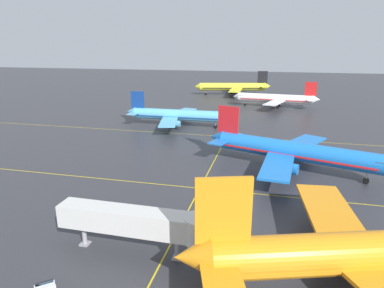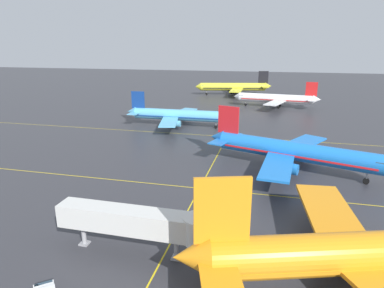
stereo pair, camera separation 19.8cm
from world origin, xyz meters
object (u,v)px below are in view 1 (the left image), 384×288
at_px(airliner_third_row, 177,115).
at_px(airliner_far_right_stand, 233,87).
at_px(airliner_front_gate, 380,252).
at_px(jet_bridge, 148,223).
at_px(airliner_far_left_stand, 275,99).
at_px(airliner_second_row, 293,151).

height_order(airliner_third_row, airliner_far_right_stand, airliner_far_right_stand).
height_order(airliner_front_gate, airliner_far_right_stand, airliner_front_gate).
height_order(airliner_front_gate, jet_bridge, airliner_front_gate).
height_order(airliner_far_left_stand, jet_bridge, airliner_far_left_stand).
height_order(airliner_third_row, airliner_far_left_stand, airliner_far_left_stand).
xyz_separation_m(airliner_front_gate, jet_bridge, (-23.80, 0.36, -0.21)).
xyz_separation_m(airliner_second_row, jet_bridge, (-17.43, -32.15, 0.20)).
distance_m(airliner_second_row, airliner_far_right_stand, 102.22).
bearing_deg(airliner_second_row, jet_bridge, -118.47).
bearing_deg(airliner_third_row, airliner_far_left_stand, 54.06).
bearing_deg(airliner_front_gate, airliner_third_row, 121.33).
bearing_deg(airliner_far_left_stand, jet_bridge, -98.03).
relative_size(airliner_third_row, jet_bridge, 1.71).
bearing_deg(airliner_second_row, airliner_front_gate, -78.92).
xyz_separation_m(airliner_third_row, airliner_far_left_stand, (28.50, 39.31, 0.06)).
bearing_deg(airliner_far_right_stand, airliner_third_row, -96.90).
xyz_separation_m(airliner_third_row, jet_bridge, (14.19, -62.06, 0.61)).
bearing_deg(airliner_second_row, airliner_far_right_stand, 103.12).
relative_size(airliner_far_left_stand, airliner_far_right_stand, 0.90).
xyz_separation_m(airliner_second_row, airliner_far_right_stand, (-23.20, 99.55, 0.07)).
relative_size(airliner_third_row, airliner_far_right_stand, 0.88).
xyz_separation_m(airliner_second_row, airliner_far_left_stand, (-3.13, 69.22, -0.35)).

